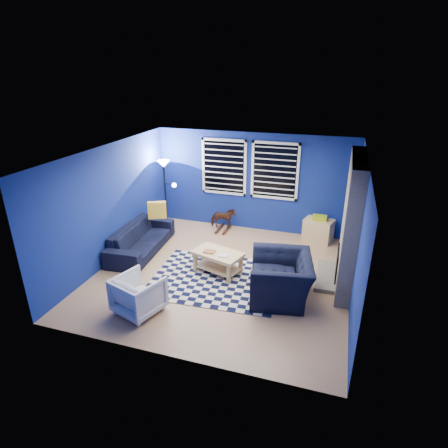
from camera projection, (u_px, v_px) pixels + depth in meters
name	position (u px, v px, depth m)	size (l,w,h in m)	color
floor	(222.00, 274.00, 7.71)	(5.00, 5.00, 0.00)	tan
ceiling	(222.00, 154.00, 6.74)	(5.00, 5.00, 0.00)	white
wall_back	(253.00, 183.00, 9.42)	(5.00, 5.00, 0.00)	navy
wall_left	(110.00, 204.00, 7.93)	(5.00, 5.00, 0.00)	navy
wall_right	(358.00, 234.00, 6.53)	(5.00, 5.00, 0.00)	navy
fireplace	(350.00, 225.00, 7.03)	(0.65, 2.00, 2.50)	gray
window_left	(224.00, 167.00, 9.46)	(1.17, 0.06, 1.42)	black
window_right	(275.00, 171.00, 9.10)	(1.17, 0.06, 1.42)	black
tv	(356.00, 192.00, 8.24)	(0.07, 1.00, 0.58)	black
rug	(216.00, 279.00, 7.52)	(2.50, 2.00, 0.02)	black
sofa	(141.00, 239.00, 8.57)	(0.82, 2.11, 0.62)	black
armchair_big	(281.00, 278.00, 6.80)	(1.08, 1.24, 0.80)	black
armchair_bent	(139.00, 295.00, 6.41)	(0.73, 0.75, 0.68)	gray
rocking_horse	(223.00, 218.00, 9.65)	(0.63, 0.29, 0.53)	#482B17
coffee_table	(218.00, 258.00, 7.64)	(1.11, 0.83, 0.49)	#D9B17A
cabinet	(318.00, 230.00, 9.09)	(0.76, 0.60, 0.64)	#D9B17A
floor_lamp	(165.00, 173.00, 9.40)	(0.49, 0.30, 1.79)	black
throw_pillow	(157.00, 210.00, 8.83)	(0.43, 0.13, 0.41)	gold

